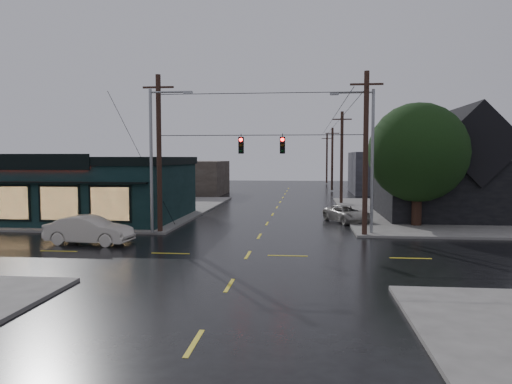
# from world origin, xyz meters

# --- Properties ---
(ground_plane) EXTENTS (160.00, 160.00, 0.00)m
(ground_plane) POSITION_xyz_m (0.00, 0.00, 0.00)
(ground_plane) COLOR black
(sidewalk_nw) EXTENTS (28.00, 28.00, 0.15)m
(sidewalk_nw) POSITION_xyz_m (-20.00, 20.00, 0.07)
(sidewalk_nw) COLOR #5E5B58
(sidewalk_nw) RESTS_ON ground
(sidewalk_ne) EXTENTS (28.00, 28.00, 0.15)m
(sidewalk_ne) POSITION_xyz_m (20.00, 20.00, 0.07)
(sidewalk_ne) COLOR #5E5B58
(sidewalk_ne) RESTS_ON ground
(pizza_shop) EXTENTS (16.30, 12.34, 4.90)m
(pizza_shop) POSITION_xyz_m (-15.00, 12.94, 2.56)
(pizza_shop) COLOR black
(pizza_shop) RESTS_ON ground
(ne_building) EXTENTS (12.60, 11.60, 8.75)m
(ne_building) POSITION_xyz_m (15.00, 17.00, 4.47)
(ne_building) COLOR black
(ne_building) RESTS_ON ground
(corner_tree) EXTENTS (6.94, 6.94, 8.58)m
(corner_tree) POSITION_xyz_m (10.63, 11.21, 5.24)
(corner_tree) COLOR black
(corner_tree) RESTS_ON ground
(utility_pole_nw) EXTENTS (2.00, 0.32, 10.15)m
(utility_pole_nw) POSITION_xyz_m (-6.50, 6.50, 0.00)
(utility_pole_nw) COLOR black
(utility_pole_nw) RESTS_ON ground
(utility_pole_ne) EXTENTS (2.00, 0.32, 10.15)m
(utility_pole_ne) POSITION_xyz_m (6.50, 6.50, 0.00)
(utility_pole_ne) COLOR black
(utility_pole_ne) RESTS_ON ground
(utility_pole_far_a) EXTENTS (2.00, 0.32, 9.65)m
(utility_pole_far_a) POSITION_xyz_m (6.50, 28.00, 0.00)
(utility_pole_far_a) COLOR black
(utility_pole_far_a) RESTS_ON ground
(utility_pole_far_b) EXTENTS (2.00, 0.32, 9.15)m
(utility_pole_far_b) POSITION_xyz_m (6.50, 48.00, 0.00)
(utility_pole_far_b) COLOR black
(utility_pole_far_b) RESTS_ON ground
(utility_pole_far_c) EXTENTS (2.00, 0.32, 9.15)m
(utility_pole_far_c) POSITION_xyz_m (6.50, 68.00, 0.00)
(utility_pole_far_c) COLOR black
(utility_pole_far_c) RESTS_ON ground
(span_signal_assembly) EXTENTS (13.00, 0.48, 1.23)m
(span_signal_assembly) POSITION_xyz_m (0.10, 6.50, 5.70)
(span_signal_assembly) COLOR black
(span_signal_assembly) RESTS_ON ground
(streetlight_nw) EXTENTS (5.40, 0.30, 9.15)m
(streetlight_nw) POSITION_xyz_m (-6.80, 5.80, 0.00)
(streetlight_nw) COLOR gray
(streetlight_nw) RESTS_ON ground
(streetlight_ne) EXTENTS (5.40, 0.30, 9.15)m
(streetlight_ne) POSITION_xyz_m (7.00, 7.20, 0.00)
(streetlight_ne) COLOR gray
(streetlight_ne) RESTS_ON ground
(bg_building_west) EXTENTS (12.00, 10.00, 4.40)m
(bg_building_west) POSITION_xyz_m (-14.00, 40.00, 2.20)
(bg_building_west) COLOR #312824
(bg_building_west) RESTS_ON ground
(bg_building_east) EXTENTS (14.00, 12.00, 5.60)m
(bg_building_east) POSITION_xyz_m (16.00, 45.00, 2.80)
(bg_building_east) COLOR #252429
(bg_building_east) RESTS_ON ground
(sedan_cream) EXTENTS (5.02, 2.11, 1.61)m
(sedan_cream) POSITION_xyz_m (-9.32, 2.20, 0.81)
(sedan_cream) COLOR beige
(sedan_cream) RESTS_ON ground
(suv_silver) EXTENTS (3.90, 5.19, 1.31)m
(suv_silver) POSITION_xyz_m (6.00, 13.28, 0.65)
(suv_silver) COLOR #9A958E
(suv_silver) RESTS_ON ground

